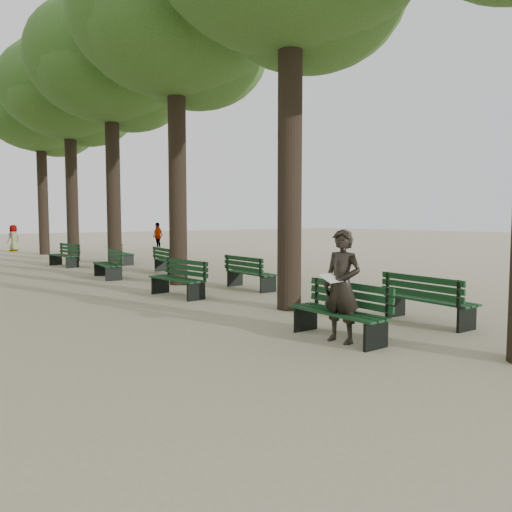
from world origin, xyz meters
TOP-DOWN VIEW (x-y plane):
  - ground at (0.00, 0.00)m, footprint 120.00×120.00m
  - tree_central_2 at (1.50, 8.00)m, footprint 6.00×6.00m
  - tree_central_3 at (1.50, 13.00)m, footprint 6.00×6.00m
  - tree_central_4 at (1.50, 18.00)m, footprint 6.00×6.00m
  - tree_central_5 at (1.50, 23.00)m, footprint 6.00×6.00m
  - bench_left_0 at (0.37, 0.47)m, footprint 0.58×1.80m
  - bench_left_1 at (0.37, 5.97)m, footprint 0.77×1.85m
  - bench_left_2 at (0.37, 10.76)m, footprint 0.78×1.86m
  - bench_left_3 at (0.37, 15.60)m, footprint 0.81×1.86m
  - bench_right_0 at (2.63, 0.30)m, footprint 0.66×1.83m
  - bench_right_1 at (2.63, 5.92)m, footprint 0.58×1.80m
  - bench_right_2 at (2.63, 10.82)m, footprint 0.77×1.85m
  - bench_right_3 at (2.63, 15.21)m, footprint 0.66×1.83m
  - man_with_map at (0.28, 0.32)m, footprint 0.67×0.77m
  - pedestrian_d at (0.74, 26.75)m, footprint 0.81×0.64m
  - pedestrian_c at (8.09, 22.88)m, footprint 1.00×0.81m

SIDE VIEW (x-z plane):
  - ground at x=0.00m, z-range 0.00..0.00m
  - bench_left_0 at x=0.37m, z-range -0.19..0.73m
  - bench_left_1 at x=0.37m, z-range -0.19..0.73m
  - bench_left_2 at x=0.37m, z-range -0.19..0.73m
  - bench_left_3 at x=0.37m, z-range -0.19..0.73m
  - bench_right_0 at x=2.63m, z-range -0.19..0.73m
  - bench_right_1 at x=2.63m, z-range -0.19..0.73m
  - bench_right_2 at x=2.63m, z-range -0.19..0.73m
  - bench_right_3 at x=2.63m, z-range -0.19..0.73m
  - pedestrian_d at x=0.74m, z-range 0.00..1.54m
  - pedestrian_c at x=8.09m, z-range 0.00..1.66m
  - man_with_map at x=0.28m, z-range 0.00..1.81m
  - tree_central_2 at x=1.50m, z-range 2.68..12.63m
  - tree_central_3 at x=1.50m, z-range 2.68..12.63m
  - tree_central_4 at x=1.50m, z-range 2.68..12.63m
  - tree_central_5 at x=1.50m, z-range 2.68..12.63m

